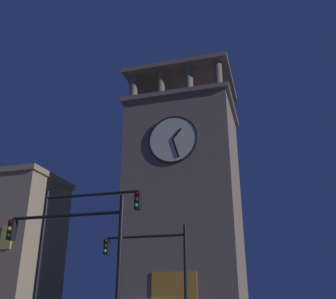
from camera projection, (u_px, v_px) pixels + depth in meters
clocktower at (185, 205)px, 31.41m from camera, size 9.29×8.01×24.60m
traffic_signal_near at (157, 265)px, 18.15m from camera, size 4.29×0.41×5.60m
traffic_signal_mid at (70, 239)px, 16.13m from camera, size 4.60×0.41×6.81m
traffic_signal_far at (79, 251)px, 13.22m from camera, size 4.62×0.41×5.67m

